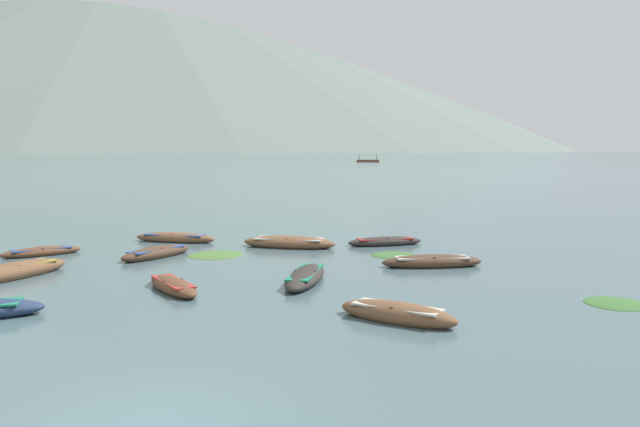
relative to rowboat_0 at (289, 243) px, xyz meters
The scene contains 17 objects.
ground_plane 1482.05m from the rowboat_0, 90.05° to the left, with size 6000.00×6000.00×0.00m, color #476066.
mountain_1 1532.54m from the rowboat_0, 107.02° to the left, with size 1936.03×1936.03×447.42m, color slate.
mountain_2 1535.18m from the rowboat_0, 82.49° to the left, with size 886.59×886.59×269.35m, color slate.
rowboat_0 is the anchor object (origin of this frame).
rowboat_1 5.76m from the rowboat_0, 152.75° to the right, with size 2.64×3.49×0.54m.
rowboat_2 12.42m from the rowboat_0, 74.31° to the right, with size 3.21×2.55×0.59m.
rowboat_3 9.14m from the rowboat_0, 109.40° to the right, with size 2.47×3.17×0.46m.
rowboat_4 7.37m from the rowboat_0, 82.83° to the right, with size 1.66×4.06×0.53m.
rowboat_5 11.12m from the rowboat_0, 142.63° to the right, with size 2.86×4.38×0.65m.
rowboat_7 4.28m from the rowboat_0, ahead, with size 3.59×1.86×0.46m.
rowboat_8 5.61m from the rowboat_0, 163.28° to the left, with size 4.03×1.92×0.54m.
rowboat_10 7.10m from the rowboat_0, 39.80° to the right, with size 3.80×1.48×0.54m.
rowboat_11 10.13m from the rowboat_0, 167.51° to the right, with size 3.02×2.64×0.42m.
ferry_0 182.29m from the rowboat_0, 85.07° to the left, with size 7.39×2.71×2.54m.
weed_patch_0 3.58m from the rowboat_0, 143.08° to the right, with size 2.15×2.31×0.14m, color #477033.
weed_patch_1 4.80m from the rowboat_0, 26.11° to the right, with size 1.65×1.87×0.14m, color #38662D.
weed_patch_2 13.99m from the rowboat_0, 46.58° to the right, with size 1.70×1.74×0.14m, color #38662D.
Camera 1 is at (2.77, -9.55, 4.27)m, focal length 35.80 mm.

